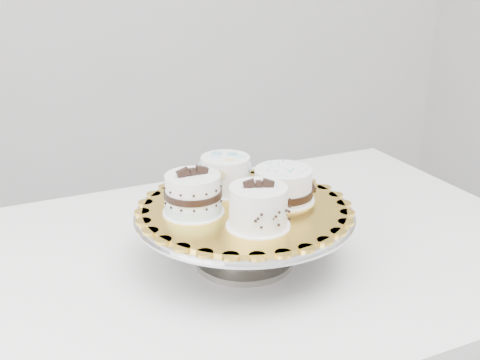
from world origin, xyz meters
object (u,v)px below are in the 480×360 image
object	(u,v)px
cake_swirl	(258,208)
cake_dots	(225,174)
cake_board	(244,208)
table	(241,282)
cake_ribbon	(284,186)
cake_stand	(244,226)
cake_banded	(193,195)

from	to	relation	value
cake_swirl	cake_dots	size ratio (longest dim) A/B	0.96
cake_board	cake_swirl	bearing A→B (deg)	-93.27
cake_board	table	bearing A→B (deg)	77.56
table	cake_ribbon	xyz separation A→B (m)	(0.07, -0.04, 0.22)
table	cake_stand	bearing A→B (deg)	-108.54
cake_swirl	cake_ribbon	bearing A→B (deg)	61.63
cake_stand	cake_board	world-z (taller)	cake_board
cake_swirl	cake_ribbon	world-z (taller)	cake_swirl
cake_stand	cake_board	xyz separation A→B (m)	(-0.00, 0.00, 0.04)
cake_board	cake_ribbon	world-z (taller)	cake_ribbon
cake_stand	cake_banded	bearing A→B (deg)	177.24
cake_dots	cake_swirl	bearing A→B (deg)	-111.40
cake_ribbon	cake_dots	bearing A→B (deg)	137.59
cake_banded	cake_ribbon	bearing A→B (deg)	-5.25
cake_stand	cake_board	size ratio (longest dim) A/B	1.09
cake_ribbon	cake_board	bearing A→B (deg)	-176.32
cake_swirl	cake_banded	xyz separation A→B (m)	(-0.09, 0.09, -0.00)
cake_swirl	cake_ribbon	xyz separation A→B (m)	(0.08, 0.09, -0.01)
cake_banded	cake_ribbon	size ratio (longest dim) A/B	0.88
table	cake_dots	size ratio (longest dim) A/B	10.75
cake_stand	cake_ribbon	distance (m)	0.11
cake_stand	table	bearing A→B (deg)	77.56
cake_ribbon	table	bearing A→B (deg)	147.19
table	cake_ribbon	size ratio (longest dim) A/B	10.68
cake_stand	cake_ribbon	size ratio (longest dim) A/B	3.24
cake_stand	cake_dots	world-z (taller)	cake_dots
cake_board	cake_dots	xyz separation A→B (m)	(-0.01, 0.09, 0.04)
cake_swirl	cake_dots	world-z (taller)	cake_swirl
cake_stand	cake_banded	distance (m)	0.12
cake_board	cake_banded	size ratio (longest dim) A/B	3.38
table	cake_banded	size ratio (longest dim) A/B	12.09
cake_banded	cake_board	bearing A→B (deg)	-8.62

